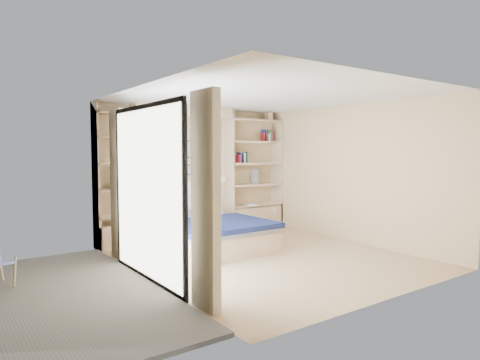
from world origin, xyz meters
TOP-DOWN VIEW (x-y plane):
  - ground at (0.00, 0.00)m, footprint 4.50×4.50m
  - room_shell at (-0.39, 1.52)m, footprint 4.50×4.50m
  - bed at (-0.45, 1.07)m, footprint 1.70×2.22m
  - photo_gallery at (-0.45, 2.22)m, footprint 1.48×0.02m
  - reading_lamps at (-0.30, 2.00)m, footprint 1.92×0.12m
  - shelf_decor at (1.09, 2.07)m, footprint 3.55×0.23m
  - deck at (-3.60, 0.00)m, footprint 3.20×4.00m

SIDE VIEW (x-z plane):
  - ground at x=0.00m, z-range 0.00..0.00m
  - deck at x=-3.60m, z-range -0.03..0.03m
  - bed at x=-0.45m, z-range -0.26..0.81m
  - room_shell at x=-0.39m, z-range -1.17..3.33m
  - reading_lamps at x=-0.30m, z-range 1.03..1.17m
  - photo_gallery at x=-0.45m, z-range 1.19..2.01m
  - shelf_decor at x=1.09m, z-range 0.66..2.69m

